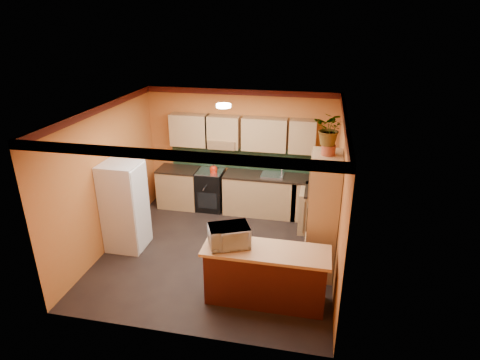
% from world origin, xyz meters
% --- Properties ---
extents(room_shell, '(4.24, 4.24, 2.72)m').
position_xyz_m(room_shell, '(0.02, 0.28, 2.09)').
color(room_shell, black).
rests_on(room_shell, ground).
extents(base_cabinets_back, '(3.65, 0.60, 0.88)m').
position_xyz_m(base_cabinets_back, '(-0.01, 1.80, 0.44)').
color(base_cabinets_back, tan).
rests_on(base_cabinets_back, ground).
extents(countertop_back, '(3.65, 0.62, 0.04)m').
position_xyz_m(countertop_back, '(-0.01, 1.80, 0.90)').
color(countertop_back, black).
rests_on(countertop_back, base_cabinets_back).
extents(stove, '(0.58, 0.58, 0.91)m').
position_xyz_m(stove, '(-0.64, 1.80, 0.46)').
color(stove, black).
rests_on(stove, ground).
extents(kettle, '(0.21, 0.21, 0.18)m').
position_xyz_m(kettle, '(-0.54, 1.75, 1.00)').
color(kettle, red).
rests_on(kettle, stove).
extents(sink, '(0.48, 0.40, 0.03)m').
position_xyz_m(sink, '(0.76, 1.80, 0.94)').
color(sink, silver).
rests_on(sink, countertop_back).
extents(base_cabinets_right, '(0.60, 0.80, 0.88)m').
position_xyz_m(base_cabinets_right, '(1.80, 1.25, 0.44)').
color(base_cabinets_right, tan).
rests_on(base_cabinets_right, ground).
extents(countertop_right, '(0.62, 0.80, 0.04)m').
position_xyz_m(countertop_right, '(1.80, 1.25, 0.90)').
color(countertop_right, black).
rests_on(countertop_right, base_cabinets_right).
extents(fridge, '(0.68, 0.66, 1.70)m').
position_xyz_m(fridge, '(-1.75, -0.10, 0.85)').
color(fridge, white).
rests_on(fridge, ground).
extents(pantry, '(0.48, 0.90, 2.10)m').
position_xyz_m(pantry, '(1.85, -0.11, 1.05)').
color(pantry, tan).
rests_on(pantry, ground).
extents(fern_pot, '(0.22, 0.22, 0.16)m').
position_xyz_m(fern_pot, '(1.85, -0.06, 2.18)').
color(fern_pot, brown).
rests_on(fern_pot, pantry).
extents(fern, '(0.60, 0.56, 0.53)m').
position_xyz_m(fern, '(1.85, -0.06, 2.52)').
color(fern, tan).
rests_on(fern, fern_pot).
extents(breakfast_bar, '(1.80, 0.55, 0.88)m').
position_xyz_m(breakfast_bar, '(1.05, -1.15, 0.44)').
color(breakfast_bar, '#471410').
rests_on(breakfast_bar, ground).
extents(bar_top, '(1.90, 0.65, 0.05)m').
position_xyz_m(bar_top, '(1.05, -1.15, 0.91)').
color(bar_top, tan).
rests_on(bar_top, breakfast_bar).
extents(microwave, '(0.71, 0.61, 0.33)m').
position_xyz_m(microwave, '(0.49, -1.15, 1.09)').
color(microwave, white).
rests_on(microwave, bar_top).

